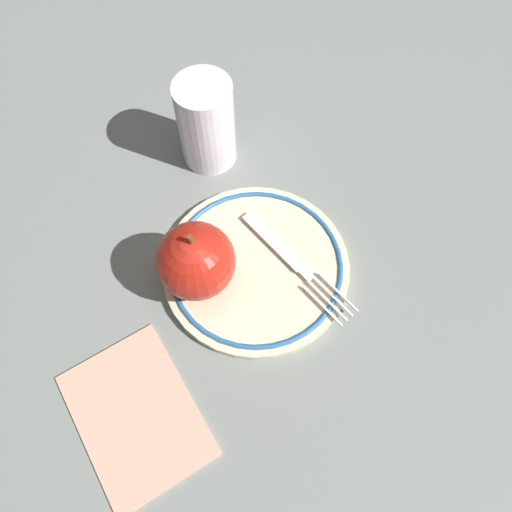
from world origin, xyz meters
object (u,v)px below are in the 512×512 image
drinking_glass (206,124)px  napkin_folded (136,415)px  apple_red_whole (197,263)px  fork (292,261)px  plate (256,267)px

drinking_glass → napkin_folded: size_ratio=0.75×
apple_red_whole → fork: 0.11m
plate → napkin_folded: 0.20m
apple_red_whole → napkin_folded: apple_red_whole is taller
fork → plate: bearing=-127.2°
plate → fork: 0.04m
plate → drinking_glass: (-0.17, 0.01, 0.05)m
fork → napkin_folded: bearing=-85.5°
plate → apple_red_whole: (-0.00, -0.06, 0.05)m
apple_red_whole → fork: bearing=80.3°
apple_red_whole → drinking_glass: size_ratio=0.80×
plate → drinking_glass: size_ratio=1.82×
fork → drinking_glass: size_ratio=1.44×
drinking_glass → napkin_folded: 0.33m
drinking_glass → apple_red_whole: bearing=-22.5°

